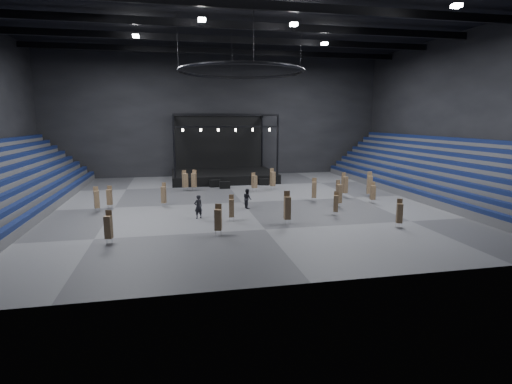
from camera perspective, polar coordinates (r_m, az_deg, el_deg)
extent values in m
plane|color=#555557|center=(41.00, -1.99, -1.49)|extent=(50.00, 50.00, 0.00)
cube|color=black|center=(41.27, -2.16, 23.78)|extent=(50.00, 42.00, 0.20)
cube|color=black|center=(60.94, -5.48, 10.85)|extent=(50.00, 0.20, 18.00)
cube|color=black|center=(19.77, 8.50, 12.01)|extent=(50.00, 0.20, 18.00)
cube|color=black|center=(50.75, 27.45, 9.87)|extent=(0.20, 42.00, 18.00)
cube|color=#4D4D50|center=(42.92, -31.44, -1.97)|extent=(7.20, 40.00, 0.75)
cube|color=black|center=(41.81, -27.28, -1.08)|extent=(0.59, 40.00, 0.40)
cube|color=#4D4D50|center=(43.01, -32.05, -1.50)|extent=(6.30, 40.00, 1.50)
cube|color=black|center=(41.94, -28.55, -0.12)|extent=(0.59, 40.00, 0.40)
cube|color=#4D4D50|center=(43.10, -32.66, -1.03)|extent=(5.40, 40.00, 2.25)
cube|color=black|center=(42.10, -29.80, 0.84)|extent=(0.59, 40.00, 0.40)
cube|color=black|center=(42.29, -31.05, 1.79)|extent=(0.59, 40.00, 0.40)
cube|color=black|center=(42.51, -32.29, 2.74)|extent=(0.59, 40.00, 0.40)
cube|color=#4D4D50|center=(49.23, 23.37, 0.10)|extent=(7.20, 40.00, 0.75)
cube|color=black|center=(47.33, 20.16, 0.64)|extent=(0.59, 40.00, 0.40)
cube|color=#4D4D50|center=(49.43, 23.82, 0.54)|extent=(6.30, 40.00, 1.50)
cube|color=black|center=(47.70, 21.13, 1.56)|extent=(0.59, 40.00, 0.40)
cube|color=#4D4D50|center=(49.63, 24.28, 0.99)|extent=(5.40, 40.00, 2.25)
cube|color=black|center=(48.09, 22.09, 2.47)|extent=(0.59, 40.00, 0.40)
cube|color=#4D4D50|center=(49.85, 24.73, 1.43)|extent=(4.50, 40.00, 3.00)
cube|color=black|center=(48.51, 23.04, 3.36)|extent=(0.59, 40.00, 0.40)
cube|color=#4D4D50|center=(50.06, 25.18, 1.86)|extent=(3.60, 40.00, 3.75)
cube|color=black|center=(48.96, 23.97, 4.23)|extent=(0.59, 40.00, 0.40)
cube|color=#4D4D50|center=(50.29, 25.62, 2.29)|extent=(2.70, 40.00, 4.50)
cube|color=black|center=(49.43, 24.88, 5.09)|extent=(0.59, 40.00, 0.40)
cube|color=#4D4D50|center=(50.52, 26.06, 2.72)|extent=(1.80, 40.00, 5.25)
cube|color=black|center=(49.92, 25.78, 5.93)|extent=(0.59, 40.00, 0.40)
cube|color=#4D4D50|center=(50.75, 26.50, 3.14)|extent=(0.90, 40.00, 6.00)
cube|color=black|center=(50.43, 26.67, 6.75)|extent=(0.59, 40.00, 0.40)
cube|color=black|center=(56.02, -4.70, 2.29)|extent=(14.00, 10.00, 1.20)
cube|color=black|center=(60.33, -5.34, 7.24)|extent=(13.30, 0.30, 8.00)
cylinder|color=black|center=(50.56, -11.61, 6.38)|extent=(0.24, 0.24, 7.80)
cylinder|color=black|center=(59.75, -11.66, 6.95)|extent=(0.24, 0.24, 7.80)
cylinder|color=black|center=(52.31, 3.10, 6.70)|extent=(0.24, 0.24, 7.80)
cylinder|color=black|center=(61.23, 0.88, 7.24)|extent=(0.24, 0.24, 7.80)
cube|color=black|center=(50.92, -4.19, 10.98)|extent=(13.40, 0.25, 0.25)
cube|color=black|center=(60.05, -5.38, 10.86)|extent=(13.40, 0.25, 0.25)
cube|color=black|center=(50.92, -4.17, 9.29)|extent=(13.40, 0.20, 0.20)
cylinder|color=white|center=(50.49, -10.43, 8.69)|extent=(0.24, 0.24, 0.35)
cylinder|color=white|center=(50.59, -7.91, 8.76)|extent=(0.24, 0.24, 0.35)
cylinder|color=white|center=(50.79, -5.40, 8.82)|extent=(0.24, 0.24, 0.35)
cylinder|color=white|center=(51.09, -2.92, 8.86)|extent=(0.24, 0.24, 0.35)
cylinder|color=white|center=(51.47, -0.47, 8.88)|extent=(0.24, 0.24, 0.35)
cylinder|color=white|center=(51.95, 1.94, 8.89)|extent=(0.24, 0.24, 0.35)
torus|color=black|center=(40.40, -2.11, 16.87)|extent=(12.30, 12.30, 0.30)
cylinder|color=black|center=(42.18, 6.44, 19.97)|extent=(0.04, 0.04, 5.00)
cylinder|color=black|center=(46.61, -3.45, 19.08)|extent=(0.04, 0.04, 5.00)
cylinder|color=black|center=(40.20, -11.16, 20.33)|extent=(0.04, 0.04, 5.00)
cylinder|color=black|center=(34.97, -0.36, 22.06)|extent=(0.04, 0.04, 5.00)
cube|color=black|center=(34.41, 0.00, 25.17)|extent=(49.00, 0.35, 0.70)
cube|color=black|center=(41.10, -2.16, 22.70)|extent=(49.00, 0.35, 0.70)
cube|color=black|center=(47.87, -3.66, 20.91)|extent=(49.00, 0.35, 0.70)
cube|color=black|center=(55.68, -4.90, 19.39)|extent=(49.00, 0.35, 0.70)
cube|color=white|center=(35.49, 26.73, 22.67)|extent=(0.60, 0.60, 0.25)
cube|color=white|center=(44.44, -16.81, 20.55)|extent=(0.60, 0.60, 0.25)
cube|color=white|center=(47.40, 9.77, 20.16)|extent=(0.60, 0.60, 0.25)
cube|color=white|center=(36.60, -7.73, 23.20)|extent=(0.60, 0.60, 0.25)
cube|color=white|center=(38.06, 5.40, 22.74)|extent=(0.60, 0.60, 0.25)
cube|color=black|center=(50.56, -5.86, 1.24)|extent=(1.48, 0.97, 0.91)
cube|color=black|center=(49.34, -4.48, 1.01)|extent=(1.30, 0.65, 0.86)
cube|color=black|center=(51.72, 1.15, 1.46)|extent=(1.41, 0.98, 0.85)
cylinder|color=silver|center=(48.05, -10.30, 0.37)|extent=(0.03, 0.03, 0.45)
cylinder|color=silver|center=(48.47, -10.32, 0.46)|extent=(0.03, 0.03, 0.45)
cylinder|color=silver|center=(48.06, -9.79, 0.39)|extent=(0.03, 0.03, 0.45)
cylinder|color=silver|center=(48.49, -9.81, 0.48)|extent=(0.03, 0.03, 0.45)
cube|color=#927350|center=(48.10, -10.09, 1.64)|extent=(0.72, 0.72, 1.62)
cube|color=#927350|center=(48.20, -10.24, 2.56)|extent=(0.50, 0.28, 0.89)
cylinder|color=silver|center=(44.59, 12.35, -0.47)|extent=(0.03, 0.03, 0.44)
cylinder|color=silver|center=(44.97, 12.13, -0.38)|extent=(0.03, 0.03, 0.44)
cylinder|color=silver|center=(44.76, 12.84, -0.45)|extent=(0.03, 0.03, 0.44)
cylinder|color=silver|center=(45.14, 12.62, -0.35)|extent=(0.03, 0.03, 0.44)
cube|color=#927350|center=(44.67, 12.54, 1.00)|extent=(0.67, 0.67, 1.80)
cube|color=#927350|center=(44.71, 12.40, 2.12)|extent=(0.51, 0.22, 0.99)
cylinder|color=silver|center=(44.92, 15.72, -0.55)|extent=(0.03, 0.03, 0.44)
cylinder|color=silver|center=(45.28, 15.48, -0.45)|extent=(0.03, 0.03, 0.44)
cylinder|color=silver|center=(45.11, 16.20, -0.52)|extent=(0.03, 0.03, 0.44)
cylinder|color=silver|center=(45.47, 15.95, -0.43)|extent=(0.03, 0.03, 0.44)
cube|color=#927350|center=(45.00, 15.91, 0.99)|extent=(0.66, 0.66, 1.92)
cube|color=#927350|center=(45.08, 15.92, 2.17)|extent=(0.50, 0.22, 1.05)
cylinder|color=silver|center=(33.31, 19.62, -4.55)|extent=(0.03, 0.03, 0.36)
cylinder|color=silver|center=(33.59, 19.32, -4.41)|extent=(0.03, 0.03, 0.36)
cylinder|color=silver|center=(33.49, 20.12, -4.51)|extent=(0.03, 0.03, 0.36)
cylinder|color=silver|center=(33.77, 19.82, -4.37)|extent=(0.03, 0.03, 0.36)
cube|color=#927350|center=(33.32, 19.82, -2.88)|extent=(0.55, 0.55, 1.54)
cube|color=#927350|center=(33.34, 19.83, -1.61)|extent=(0.41, 0.19, 0.85)
cylinder|color=silver|center=(39.94, -13.24, -1.83)|extent=(0.03, 0.03, 0.34)
cylinder|color=silver|center=(40.25, -13.23, -1.73)|extent=(0.03, 0.03, 0.34)
cylinder|color=silver|center=(39.93, -12.77, -1.81)|extent=(0.03, 0.03, 0.34)
cylinder|color=silver|center=(40.25, -12.77, -1.72)|extent=(0.03, 0.03, 0.34)
cube|color=#927350|center=(39.90, -13.06, -0.40)|extent=(0.53, 0.53, 1.62)
cube|color=#927350|center=(39.93, -13.01, 0.72)|extent=(0.38, 0.19, 0.89)
cylinder|color=silver|center=(29.33, -5.74, -5.92)|extent=(0.03, 0.03, 0.41)
cylinder|color=silver|center=(29.70, -5.82, -5.71)|extent=(0.03, 0.03, 0.41)
cylinder|color=silver|center=(29.37, -4.98, -5.89)|extent=(0.03, 0.03, 0.41)
cylinder|color=silver|center=(29.74, -5.07, -5.68)|extent=(0.03, 0.03, 0.41)
cube|color=#927350|center=(29.28, -5.43, -3.96)|extent=(0.61, 0.61, 1.55)
cube|color=#927350|center=(29.31, -5.40, -2.48)|extent=(0.47, 0.18, 0.85)
cylinder|color=silver|center=(29.15, -20.61, -6.69)|extent=(0.03, 0.03, 0.38)
cylinder|color=silver|center=(29.49, -20.51, -6.49)|extent=(0.03, 0.03, 0.38)
cylinder|color=silver|center=(29.10, -19.91, -6.67)|extent=(0.03, 0.03, 0.38)
cylinder|color=silver|center=(29.43, -19.82, -6.47)|extent=(0.03, 0.03, 0.38)
cube|color=#927350|center=(29.04, -20.33, -4.74)|extent=(0.55, 0.55, 1.57)
cube|color=#927350|center=(29.03, -20.27, -3.25)|extent=(0.43, 0.17, 0.86)
cylinder|color=silver|center=(39.45, 11.57, -1.88)|extent=(0.03, 0.03, 0.38)
cylinder|color=silver|center=(39.77, 11.36, -1.77)|extent=(0.03, 0.03, 0.38)
cylinder|color=silver|center=(39.59, 12.05, -1.86)|extent=(0.03, 0.03, 0.38)
cylinder|color=silver|center=(39.91, 11.84, -1.75)|extent=(0.03, 0.03, 0.38)
cube|color=#927350|center=(39.47, 11.76, -0.26)|extent=(0.55, 0.55, 1.81)
cube|color=#927350|center=(39.48, 11.64, 1.00)|extent=(0.44, 0.16, 0.99)
cylinder|color=silver|center=(40.50, -20.40, -2.02)|extent=(0.03, 0.03, 0.37)
cylinder|color=silver|center=(40.84, -20.33, -1.92)|extent=(0.03, 0.03, 0.37)
cylinder|color=silver|center=(40.45, -19.92, -2.01)|extent=(0.03, 0.03, 0.37)
cylinder|color=silver|center=(40.78, -19.85, -1.90)|extent=(0.03, 0.03, 0.37)
cube|color=#927350|center=(40.47, -20.21, -0.69)|extent=(0.51, 0.51, 1.47)
cube|color=#927350|center=(40.52, -20.18, 0.31)|extent=(0.42, 0.13, 0.81)
cylinder|color=silver|center=(46.87, -0.43, 0.28)|extent=(0.03, 0.03, 0.44)
cylinder|color=silver|center=(47.27, -0.53, 0.37)|extent=(0.03, 0.03, 0.44)
cylinder|color=silver|center=(46.95, 0.07, 0.30)|extent=(0.03, 0.03, 0.44)
cylinder|color=silver|center=(47.35, -0.04, 0.39)|extent=(0.03, 0.03, 0.44)
cube|color=#927350|center=(46.95, -0.23, 1.47)|extent=(0.68, 0.68, 1.45)
cube|color=#927350|center=(47.04, -0.38, 2.31)|extent=(0.49, 0.24, 0.80)
cylinder|color=silver|center=(39.41, -22.01, -2.45)|extent=(0.03, 0.03, 0.38)
cylinder|color=silver|center=(39.75, -21.92, -2.34)|extent=(0.03, 0.03, 0.38)
cylinder|color=silver|center=(39.35, -21.50, -2.43)|extent=(0.03, 0.03, 0.38)
cylinder|color=silver|center=(39.69, -21.42, -2.32)|extent=(0.03, 0.03, 0.38)
cube|color=#927350|center=(39.36, -21.81, -0.99)|extent=(0.56, 0.56, 1.59)
cube|color=#927350|center=(39.41, -21.91, 0.12)|extent=(0.43, 0.17, 0.87)
cylinder|color=silver|center=(35.92, 11.15, -3.09)|extent=(0.03, 0.03, 0.34)
cylinder|color=silver|center=(36.22, 10.95, -2.98)|extent=(0.03, 0.03, 0.34)
cylinder|color=silver|center=(36.05, 11.63, -3.06)|extent=(0.03, 0.03, 0.34)
cylinder|color=silver|center=(36.34, 11.43, -2.95)|extent=(0.03, 0.03, 0.34)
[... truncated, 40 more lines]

